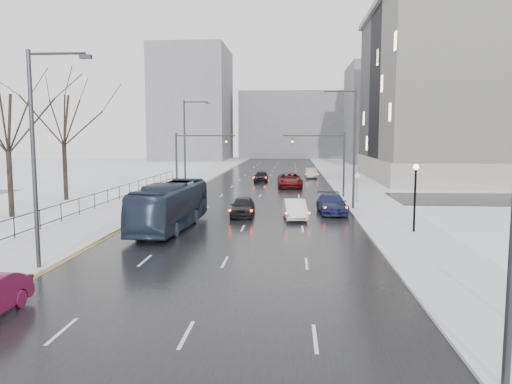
% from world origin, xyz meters
% --- Properties ---
extents(road, '(16.00, 150.00, 0.04)m').
position_xyz_m(road, '(0.00, 60.00, 0.02)').
color(road, black).
rests_on(road, ground).
extents(cross_road, '(130.00, 10.00, 0.04)m').
position_xyz_m(cross_road, '(0.00, 48.00, 0.02)').
color(cross_road, black).
rests_on(cross_road, ground).
extents(sidewalk_left, '(5.00, 150.00, 0.16)m').
position_xyz_m(sidewalk_left, '(-10.50, 60.00, 0.08)').
color(sidewalk_left, silver).
rests_on(sidewalk_left, ground).
extents(sidewalk_right, '(5.00, 150.00, 0.16)m').
position_xyz_m(sidewalk_right, '(10.50, 60.00, 0.08)').
color(sidewalk_right, silver).
rests_on(sidewalk_right, ground).
extents(park_strip, '(14.00, 150.00, 0.12)m').
position_xyz_m(park_strip, '(-20.00, 60.00, 0.06)').
color(park_strip, white).
rests_on(park_strip, ground).
extents(tree_park_d, '(8.75, 8.75, 12.50)m').
position_xyz_m(tree_park_d, '(-17.80, 34.00, 0.00)').
color(tree_park_d, black).
rests_on(tree_park_d, ground).
extents(tree_park_e, '(9.45, 9.45, 13.50)m').
position_xyz_m(tree_park_e, '(-18.20, 44.00, 0.00)').
color(tree_park_e, black).
rests_on(tree_park_e, ground).
extents(iron_fence, '(0.06, 70.00, 1.30)m').
position_xyz_m(iron_fence, '(-13.00, 30.00, 0.91)').
color(iron_fence, black).
rests_on(iron_fence, sidewalk_left).
extents(streetlight_r_near, '(2.95, 0.25, 10.00)m').
position_xyz_m(streetlight_r_near, '(8.17, 10.00, 5.62)').
color(streetlight_r_near, '#2D2D33').
rests_on(streetlight_r_near, ground).
extents(streetlight_r_mid, '(2.95, 0.25, 10.00)m').
position_xyz_m(streetlight_r_mid, '(8.17, 40.00, 5.62)').
color(streetlight_r_mid, '#2D2D33').
rests_on(streetlight_r_mid, ground).
extents(streetlight_l_near, '(2.95, 0.25, 10.00)m').
position_xyz_m(streetlight_l_near, '(-8.17, 20.00, 5.62)').
color(streetlight_l_near, '#2D2D33').
rests_on(streetlight_l_near, ground).
extents(streetlight_l_far, '(2.95, 0.25, 10.00)m').
position_xyz_m(streetlight_l_far, '(-8.17, 52.00, 5.62)').
color(streetlight_l_far, '#2D2D33').
rests_on(streetlight_l_far, ground).
extents(lamppost_r_mid, '(0.36, 0.36, 4.28)m').
position_xyz_m(lamppost_r_mid, '(11.00, 30.00, 2.94)').
color(lamppost_r_mid, black).
rests_on(lamppost_r_mid, sidewalk_right).
extents(mast_signal_right, '(6.10, 0.33, 6.50)m').
position_xyz_m(mast_signal_right, '(7.33, 48.00, 4.11)').
color(mast_signal_right, '#2D2D33').
rests_on(mast_signal_right, ground).
extents(mast_signal_left, '(6.10, 0.33, 6.50)m').
position_xyz_m(mast_signal_left, '(-7.33, 48.00, 4.11)').
color(mast_signal_left, '#2D2D33').
rests_on(mast_signal_left, ground).
extents(no_uturn_sign, '(0.60, 0.06, 2.70)m').
position_xyz_m(no_uturn_sign, '(9.20, 44.00, 2.30)').
color(no_uturn_sign, '#2D2D33').
rests_on(no_uturn_sign, sidewalk_right).
extents(bldg_far_right, '(24.00, 20.00, 22.00)m').
position_xyz_m(bldg_far_right, '(28.00, 115.00, 11.00)').
color(bldg_far_right, slate).
rests_on(bldg_far_right, ground).
extents(bldg_far_left, '(18.00, 22.00, 28.00)m').
position_xyz_m(bldg_far_left, '(-22.00, 125.00, 14.00)').
color(bldg_far_left, slate).
rests_on(bldg_far_left, ground).
extents(bldg_far_center, '(30.00, 18.00, 18.00)m').
position_xyz_m(bldg_far_center, '(4.00, 140.00, 9.00)').
color(bldg_far_center, slate).
rests_on(bldg_far_center, ground).
extents(bus, '(3.09, 11.05, 3.05)m').
position_xyz_m(bus, '(-4.80, 30.64, 1.56)').
color(bus, '#202B3E').
rests_on(bus, road).
extents(sedan_center_near, '(1.87, 4.43, 1.50)m').
position_xyz_m(sedan_center_near, '(-0.50, 36.05, 0.79)').
color(sedan_center_near, black).
rests_on(sedan_center_near, road).
extents(sedan_right_near, '(1.95, 4.54, 1.45)m').
position_xyz_m(sedan_right_near, '(3.50, 35.05, 0.77)').
color(sedan_right_near, white).
rests_on(sedan_right_near, road).
extents(sedan_right_cross, '(3.14, 6.28, 1.71)m').
position_xyz_m(sedan_right_cross, '(3.04, 57.72, 0.89)').
color(sedan_right_cross, '#530E0E').
rests_on(sedan_right_cross, road).
extents(sedan_right_far, '(2.44, 5.36, 1.52)m').
position_xyz_m(sedan_right_far, '(6.48, 37.99, 0.80)').
color(sedan_right_far, '#182049').
rests_on(sedan_right_far, road).
extents(sedan_center_far, '(1.81, 4.36, 1.48)m').
position_xyz_m(sedan_center_far, '(-0.85, 64.56, 0.78)').
color(sedan_center_far, black).
rests_on(sedan_center_far, road).
extents(sedan_right_distant, '(1.73, 4.46, 1.45)m').
position_xyz_m(sedan_right_distant, '(6.06, 70.93, 0.76)').
color(sedan_right_distant, '#B2B1B5').
rests_on(sedan_right_distant, road).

